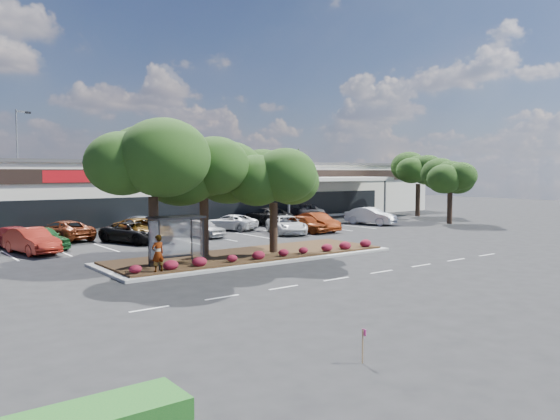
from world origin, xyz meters
TOP-DOWN VIEW (x-y plane):
  - ground at (0.00, 0.00)m, footprint 160.00×160.00m
  - retail_store at (0.06, 33.91)m, footprint 80.40×25.20m
  - landscape_island at (-2.00, 4.00)m, footprint 18.00×6.00m
  - lane_markings at (-0.14, 10.42)m, footprint 33.12×20.06m
  - shrub_row at (-2.00, 1.90)m, footprint 17.00×0.80m
  - bus_shelter at (-7.50, 2.95)m, footprint 2.75×1.55m
  - island_tree_west at (-8.00, 4.50)m, footprint 7.20×7.20m
  - island_tree_mid at (-4.50, 5.20)m, footprint 6.60×6.60m
  - island_tree_east at (-0.50, 3.70)m, footprint 5.80×5.80m
  - tree_east_near at (26.00, 10.00)m, footprint 5.60×5.60m
  - tree_east_far at (31.00, 18.00)m, footprint 6.40×6.40m
  - conifer_north_east at (34.00, 44.00)m, footprint 3.96×3.96m
  - person_waiting at (-9.05, 1.70)m, footprint 0.72×0.52m
  - light_pole at (-9.88, 27.99)m, footprint 1.43×0.55m
  - survey_stake at (-9.77, -13.00)m, footprint 0.08×0.14m
  - car_0 at (-11.18, 15.30)m, footprint 3.02×4.97m
  - car_1 at (-12.18, 13.74)m, footprint 2.67×5.17m
  - car_2 at (-4.95, 14.87)m, footprint 4.20×5.96m
  - car_3 at (-4.04, 15.48)m, footprint 3.06×6.22m
  - car_4 at (0.73, 14.88)m, footprint 2.58×4.54m
  - car_5 at (9.36, 12.47)m, footprint 2.52×4.73m
  - car_6 at (7.52, 12.77)m, footprint 4.25×5.89m
  - car_7 at (10.91, 12.74)m, footprint 2.11×4.97m
  - car_8 at (19.08, 14.18)m, footprint 3.01×5.34m
  - car_9 at (-12.67, 17.98)m, footprint 3.12×5.25m
  - car_10 at (-8.73, 19.26)m, footprint 3.83×5.94m
  - car_11 at (-1.43, 19.07)m, footprint 3.00×5.10m
  - car_12 at (-1.67, 22.40)m, footprint 3.06×4.96m
  - car_13 at (5.31, 18.13)m, footprint 4.06×5.49m
  - car_15 at (10.86, 20.08)m, footprint 3.52×6.39m
  - car_17 at (17.24, 22.17)m, footprint 4.90×6.81m

SIDE VIEW (x-z plane):
  - ground at x=0.00m, z-range 0.00..0.00m
  - lane_markings at x=-0.14m, z-range 0.00..0.01m
  - landscape_island at x=-2.00m, z-range -0.01..0.25m
  - shrub_row at x=-2.00m, z-range 0.26..0.76m
  - survey_stake at x=-9.77m, z-range 0.14..1.07m
  - car_12 at x=-1.67m, z-range 0.00..1.34m
  - car_13 at x=5.31m, z-range 0.00..1.39m
  - car_9 at x=-12.67m, z-range 0.00..1.43m
  - car_4 at x=0.73m, z-range 0.00..1.46m
  - car_6 at x=7.52m, z-range 0.00..1.49m
  - car_2 at x=-4.95m, z-range 0.00..1.51m
  - car_10 at x=-8.73m, z-range 0.00..1.52m
  - car_5 at x=9.36m, z-range 0.00..1.53m
  - car_0 at x=-11.18m, z-range 0.00..1.58m
  - car_7 at x=10.91m, z-range 0.00..1.59m
  - car_1 at x=-12.18m, z-range 0.00..1.62m
  - car_11 at x=-1.43m, z-range 0.00..1.63m
  - car_8 at x=19.08m, z-range 0.00..1.66m
  - car_15 at x=10.86m, z-range 0.00..1.69m
  - car_3 at x=-4.04m, z-range 0.00..1.70m
  - car_17 at x=17.24m, z-range 0.00..1.72m
  - person_waiting at x=-9.05m, z-range 0.26..2.10m
  - bus_shelter at x=-7.50m, z-range 1.01..3.60m
  - retail_store at x=0.06m, z-range 0.03..6.28m
  - tree_east_near at x=26.00m, z-range 0.00..6.51m
  - island_tree_east at x=-0.50m, z-range 0.26..6.76m
  - tree_east_far at x=31.00m, z-range 0.00..7.62m
  - island_tree_mid at x=-4.50m, z-range 0.26..7.58m
  - island_tree_west at x=-8.00m, z-range 0.26..8.15m
  - conifer_north_east at x=34.00m, z-range 0.00..9.00m
  - light_pole at x=-9.88m, z-range -0.58..9.94m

